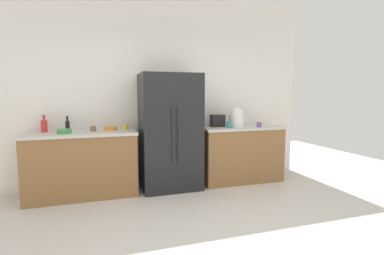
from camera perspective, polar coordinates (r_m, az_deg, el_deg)
ground_plane at (r=3.19m, az=2.83°, el=-20.56°), size 9.97×9.97×0.00m
kitchen_back_panel at (r=4.80m, az=-5.79°, el=7.36°), size 4.98×0.10×3.06m
counter_left at (r=4.44m, az=-20.82°, el=-6.80°), size 1.52×0.64×0.93m
counter_right at (r=4.97m, az=9.40°, el=-5.08°), size 1.40×0.64×0.93m
refrigerator at (r=4.45m, az=-4.37°, el=-0.86°), size 0.89×0.69×1.77m
toaster at (r=4.82m, az=5.07°, el=1.36°), size 0.22×0.15×0.20m
rice_cooker at (r=4.84m, az=8.81°, el=1.97°), size 0.26×0.26×0.33m
bottle_a at (r=4.48m, az=-23.42°, el=0.33°), size 0.06×0.06×0.23m
bottle_b at (r=4.58m, az=-27.22°, el=0.33°), size 0.08×0.08×0.24m
cup_a at (r=4.87m, az=13.14°, el=0.57°), size 0.08×0.08×0.08m
cup_b at (r=4.64m, az=7.34°, el=0.56°), size 0.08×0.08×0.11m
cup_c at (r=4.44m, az=-18.99°, el=-0.19°), size 0.08×0.08×0.08m
cup_d at (r=4.51m, az=-13.03°, el=0.06°), size 0.08×0.08×0.07m
bowl_a at (r=4.32m, az=-23.97°, el=-0.67°), size 0.19×0.19×0.06m
bowl_b at (r=4.49m, az=-15.80°, el=-0.20°), size 0.18×0.18×0.05m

